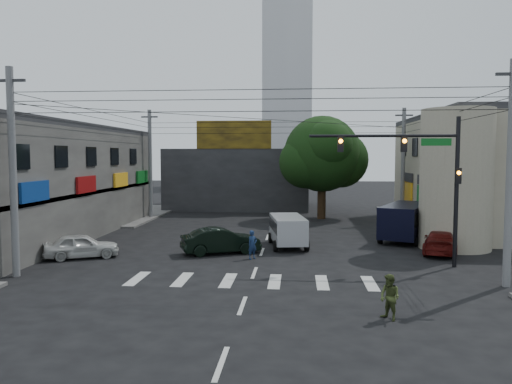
# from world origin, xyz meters

# --- Properties ---
(ground) EXTENTS (160.00, 160.00, 0.00)m
(ground) POSITION_xyz_m (0.00, 0.00, 0.00)
(ground) COLOR black
(ground) RESTS_ON ground
(sidewalk_far_left) EXTENTS (16.00, 16.00, 0.15)m
(sidewalk_far_left) POSITION_xyz_m (-18.00, 18.00, 0.07)
(sidewalk_far_left) COLOR #514F4C
(sidewalk_far_left) RESTS_ON ground
(sidewalk_far_right) EXTENTS (16.00, 16.00, 0.15)m
(sidewalk_far_right) POSITION_xyz_m (18.00, 18.00, 0.07)
(sidewalk_far_right) COLOR #514F4C
(sidewalk_far_right) RESTS_ON ground
(corner_column) EXTENTS (4.00, 4.00, 8.00)m
(corner_column) POSITION_xyz_m (11.00, 4.00, 4.00)
(corner_column) COLOR gray
(corner_column) RESTS_ON ground
(building_far) EXTENTS (14.00, 10.00, 6.00)m
(building_far) POSITION_xyz_m (-4.00, 26.00, 3.00)
(building_far) COLOR #232326
(building_far) RESTS_ON ground
(billboard) EXTENTS (7.00, 0.30, 2.60)m
(billboard) POSITION_xyz_m (-4.00, 21.10, 7.30)
(billboard) COLOR olive
(billboard) RESTS_ON building_far
(tower_distant) EXTENTS (9.00, 9.00, 44.00)m
(tower_distant) POSITION_xyz_m (0.00, 70.00, 22.00)
(tower_distant) COLOR silver
(tower_distant) RESTS_ON ground
(street_tree) EXTENTS (6.40, 6.40, 8.70)m
(street_tree) POSITION_xyz_m (4.00, 17.00, 5.47)
(street_tree) COLOR black
(street_tree) RESTS_ON ground
(traffic_gantry) EXTENTS (7.10, 0.35, 7.20)m
(traffic_gantry) POSITION_xyz_m (7.82, -1.00, 4.83)
(traffic_gantry) COLOR black
(traffic_gantry) RESTS_ON ground
(utility_pole_near_left) EXTENTS (0.32, 0.32, 9.20)m
(utility_pole_near_left) POSITION_xyz_m (-10.50, -4.50, 4.60)
(utility_pole_near_left) COLOR #59595B
(utility_pole_near_left) RESTS_ON ground
(utility_pole_near_right) EXTENTS (0.32, 0.32, 9.20)m
(utility_pole_near_right) POSITION_xyz_m (10.50, -4.50, 4.60)
(utility_pole_near_right) COLOR #59595B
(utility_pole_near_right) RESTS_ON ground
(utility_pole_far_left) EXTENTS (0.32, 0.32, 9.20)m
(utility_pole_far_left) POSITION_xyz_m (-10.50, 16.00, 4.60)
(utility_pole_far_left) COLOR #59595B
(utility_pole_far_left) RESTS_ON ground
(utility_pole_far_right) EXTENTS (0.32, 0.32, 9.20)m
(utility_pole_far_right) POSITION_xyz_m (10.50, 16.00, 4.60)
(utility_pole_far_right) COLOR #59595B
(utility_pole_far_right) RESTS_ON ground
(dark_sedan) EXTENTS (4.54, 5.35, 1.41)m
(dark_sedan) POSITION_xyz_m (-2.22, 1.37, 0.71)
(dark_sedan) COLOR black
(dark_sedan) RESTS_ON ground
(white_compact) EXTENTS (4.32, 4.89, 1.28)m
(white_compact) POSITION_xyz_m (-9.30, -0.43, 0.64)
(white_compact) COLOR beige
(white_compact) RESTS_ON ground
(maroon_sedan) EXTENTS (4.23, 5.31, 1.25)m
(maroon_sedan) POSITION_xyz_m (9.80, 2.38, 0.62)
(maroon_sedan) COLOR #4F0E0B
(maroon_sedan) RESTS_ON ground
(silver_minivan) EXTENTS (4.71, 3.03, 1.80)m
(silver_minivan) POSITION_xyz_m (1.40, 3.65, 0.90)
(silver_minivan) COLOR #B0B2B8
(silver_minivan) RESTS_ON ground
(navy_van) EXTENTS (7.31, 6.40, 2.28)m
(navy_van) POSITION_xyz_m (8.78, 6.56, 1.14)
(navy_van) COLOR black
(navy_van) RESTS_ON ground
(traffic_officer) EXTENTS (0.90, 0.90, 1.49)m
(traffic_officer) POSITION_xyz_m (-0.36, 0.06, 0.75)
(traffic_officer) COLOR #152649
(traffic_officer) RESTS_ON ground
(pedestrian_olive) EXTENTS (1.29, 1.28, 1.50)m
(pedestrian_olive) POSITION_xyz_m (4.96, -9.16, 0.75)
(pedestrian_olive) COLOR #3C4821
(pedestrian_olive) RESTS_ON ground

